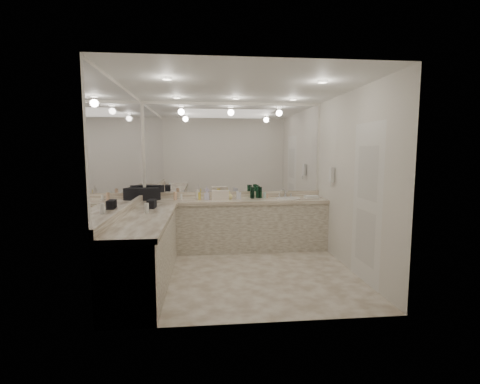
{
  "coord_description": "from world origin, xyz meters",
  "views": [
    {
      "loc": [
        -0.51,
        -4.81,
        1.73
      ],
      "look_at": [
        0.01,
        0.4,
        1.12
      ],
      "focal_mm": 26.0,
      "sensor_mm": 36.0,
      "label": 1
    }
  ],
  "objects": [
    {
      "name": "soap_bottle_b",
      "position": [
        -0.48,
        1.16,
        0.99
      ],
      "size": [
        0.1,
        0.1,
        0.18
      ],
      "primitive_type": "imported",
      "rotation": [
        0.0,
        0.0,
        -0.24
      ],
      "color": "white",
      "rests_on": "vanity_back_top"
    },
    {
      "name": "amenity_bottle_0",
      "position": [
        -0.93,
        1.22,
        0.95
      ],
      "size": [
        0.04,
        0.04,
        0.1
      ],
      "primitive_type": "cylinder",
      "color": "white",
      "rests_on": "vanity_back_top"
    },
    {
      "name": "backsplash_back",
      "position": [
        0.0,
        1.48,
        0.95
      ],
      "size": [
        3.2,
        0.04,
        0.1
      ],
      "primitive_type": "cube",
      "color": "silver",
      "rests_on": "vanity_back_top"
    },
    {
      "name": "wall_phone",
      "position": [
        1.56,
        0.7,
        1.35
      ],
      "size": [
        0.06,
        0.1,
        0.24
      ],
      "primitive_type": "cube",
      "color": "white",
      "rests_on": "wall_right"
    },
    {
      "name": "vanity_back_base",
      "position": [
        0.0,
        1.2,
        0.42
      ],
      "size": [
        3.2,
        0.6,
        0.84
      ],
      "primitive_type": "cube",
      "color": "beige",
      "rests_on": "floor"
    },
    {
      "name": "wall_back",
      "position": [
        0.0,
        1.5,
        1.3
      ],
      "size": [
        3.2,
        0.02,
        2.6
      ],
      "primitive_type": "cube",
      "color": "silver",
      "rests_on": "floor"
    },
    {
      "name": "vanity_back_top",
      "position": [
        0.0,
        1.19,
        0.87
      ],
      "size": [
        3.2,
        0.64,
        0.06
      ],
      "primitive_type": "cube",
      "color": "silver",
      "rests_on": "vanity_back_base"
    },
    {
      "name": "backsplash_left",
      "position": [
        -1.58,
        0.0,
        0.95
      ],
      "size": [
        0.04,
        3.0,
        0.1
      ],
      "primitive_type": "cube",
      "color": "silver",
      "rests_on": "vanity_left_top"
    },
    {
      "name": "amenity_bottle_8",
      "position": [
        -0.09,
        1.23,
        0.93
      ],
      "size": [
        0.06,
        0.06,
        0.06
      ],
      "primitive_type": "cylinder",
      "color": "silver",
      "rests_on": "vanity_back_top"
    },
    {
      "name": "floor",
      "position": [
        0.0,
        0.0,
        0.0
      ],
      "size": [
        3.2,
        3.2,
        0.0
      ],
      "primitive_type": "plane",
      "color": "beige",
      "rests_on": "ground"
    },
    {
      "name": "green_bottle_2",
      "position": [
        0.33,
        1.35,
        1.0
      ],
      "size": [
        0.07,
        0.07,
        0.2
      ],
      "primitive_type": "cylinder",
      "color": "#144C30",
      "rests_on": "vanity_back_top"
    },
    {
      "name": "sink",
      "position": [
        0.95,
        1.2,
        0.9
      ],
      "size": [
        0.44,
        0.44,
        0.03
      ],
      "primitive_type": "cylinder",
      "color": "white",
      "rests_on": "vanity_back_top"
    },
    {
      "name": "vanity_left_base",
      "position": [
        -1.3,
        -0.3,
        0.42
      ],
      "size": [
        0.6,
        2.4,
        0.84
      ],
      "primitive_type": "cube",
      "color": "beige",
      "rests_on": "floor"
    },
    {
      "name": "cream_cosmetic_case",
      "position": [
        -0.25,
        1.16,
        0.98
      ],
      "size": [
        0.3,
        0.2,
        0.17
      ],
      "primitive_type": "cube",
      "rotation": [
        0.0,
        0.0,
        -0.07
      ],
      "color": "silver",
      "rests_on": "vanity_back_top"
    },
    {
      "name": "soap_bottle_c",
      "position": [
        -0.1,
        1.15,
        0.97
      ],
      "size": [
        0.15,
        0.15,
        0.15
      ],
      "primitive_type": "imported",
      "rotation": [
        0.0,
        0.0,
        -0.4
      ],
      "color": "#E5D68A",
      "rests_on": "vanity_back_top"
    },
    {
      "name": "door",
      "position": [
        1.59,
        -0.5,
        1.05
      ],
      "size": [
        0.02,
        0.82,
        2.1
      ],
      "primitive_type": "cube",
      "color": "white",
      "rests_on": "wall_right"
    },
    {
      "name": "mirror_back",
      "position": [
        0.0,
        1.49,
        1.77
      ],
      "size": [
        3.12,
        0.01,
        1.55
      ],
      "primitive_type": "cube",
      "color": "white",
      "rests_on": "wall_back"
    },
    {
      "name": "amenity_bottle_1",
      "position": [
        0.08,
        1.18,
        0.96
      ],
      "size": [
        0.06,
        0.06,
        0.13
      ],
      "primitive_type": "cylinder",
      "color": "silver",
      "rests_on": "vanity_back_top"
    },
    {
      "name": "faucet",
      "position": [
        0.95,
        1.41,
        0.97
      ],
      "size": [
        0.24,
        0.16,
        0.14
      ],
      "primitive_type": "cube",
      "color": "silver",
      "rests_on": "vanity_back_top"
    },
    {
      "name": "amenity_bottle_2",
      "position": [
        -0.61,
        1.19,
        0.96
      ],
      "size": [
        0.05,
        0.05,
        0.13
      ],
      "primitive_type": "cylinder",
      "color": "#F2D84C",
      "rests_on": "vanity_back_top"
    },
    {
      "name": "lotion_left",
      "position": [
        -1.3,
        -0.09,
        0.97
      ],
      "size": [
        0.06,
        0.06,
        0.14
      ],
      "primitive_type": "cylinder",
      "color": "white",
      "rests_on": "vanity_left_top"
    },
    {
      "name": "amenity_bottle_6",
      "position": [
        -0.26,
        1.29,
        0.97
      ],
      "size": [
        0.06,
        0.06,
        0.14
      ],
      "primitive_type": "cylinder",
      "color": "#F2D84C",
      "rests_on": "vanity_back_top"
    },
    {
      "name": "amenity_bottle_4",
      "position": [
        -1.03,
        1.2,
        0.97
      ],
      "size": [
        0.06,
        0.06,
        0.14
      ],
      "primitive_type": "cylinder",
      "color": "#E0B28C",
      "rests_on": "vanity_back_top"
    },
    {
      "name": "green_bottle_0",
      "position": [
        0.47,
        1.3,
        1.0
      ],
      "size": [
        0.06,
        0.06,
        0.2
      ],
      "primitive_type": "cylinder",
      "color": "#144C30",
      "rests_on": "vanity_back_top"
    },
    {
      "name": "green_bottle_3",
      "position": [
        0.32,
        1.25,
        1.0
      ],
      "size": [
        0.07,
        0.07,
        0.2
      ],
      "primitive_type": "cylinder",
      "color": "#144C30",
      "rests_on": "vanity_back_top"
    },
    {
      "name": "amenity_bottle_5",
      "position": [
        0.04,
        1.17,
        0.97
      ],
      "size": [
        0.04,
        0.04,
        0.15
      ],
      "primitive_type": "cylinder",
      "color": "silver",
      "rests_on": "vanity_back_top"
    },
    {
      "name": "hand_towel",
      "position": [
        1.39,
        1.23,
        0.92
      ],
      "size": [
        0.24,
        0.16,
        0.04
      ],
      "primitive_type": "cube",
      "rotation": [
        0.0,
        0.0,
        0.01
      ],
      "color": "white",
      "rests_on": "vanity_back_top"
    },
    {
      "name": "wall_right",
      "position": [
        1.6,
        0.0,
        1.3
      ],
      "size": [
        0.02,
        3.0,
        2.6
      ],
      "primitive_type": "cube",
      "color": "silver",
      "rests_on": "floor"
    },
    {
      "name": "soap_bottle_a",
      "position": [
        -0.64,
        1.21,
        1.0
      ],
      "size": [
        0.08,
        0.08,
        0.21
      ],
      "primitive_type": "imported",
      "rotation": [
        0.0,
        0.0,
        0.04
      ],
      "color": "white",
      "rests_on": "vanity_back_top"
    },
    {
      "name": "vanity_left_top",
      "position": [
        -1.29,
        -0.3,
        0.87
      ],
      "size": [
        0.64,
        2.42,
        0.06
      ],
      "primitive_type": "cube",
      "color": "silver",
      "rests_on": "vanity_left_base"
    },
    {
      "name": "black_bag_spill",
      "position": [
        -1.3,
        0.36,
        0.96
      ],
      "size": [
        0.12,
        0.24,
        0.13
      ],
      "primitive_type": "cube",
      "rotation": [
        0.0,
        0.0,
        -0.04
      ],
      "color": "black",
      "rests_on": "vanity_left_top"
    },
    {
      "name": "mirror_left",
      "position": [
        -1.59,
        0.0,
        1.77
      ],
      "size": [
        0.01,
        2.92,
        1.55
      ],
      "primitive_type": "cube",
      "color": "white",
      "rests_on": "wall_left"
    },
    {
      "name": "green_bottle_1",
      "position": [
        0.43,
        1.3,
        1.01
      ],
      "size": [
        0.07,
        0.07,
        0.21
      ],
      "primitive_type": "cylinder",
      "color": "#144C30",
      "rests_on": "vanity_back_top"
    },
    {
      "name": "black_toiletry_bag",
      "position": [
        -1.49,
        1.26,
        1.01
      ],
      "size": [
        0.43,
        0.34,
        0.21
      ],
      "primitive_type": "cube",
      "rotation": [
        0.0,
        0.0,
        0.31
      ],
      "color": "black",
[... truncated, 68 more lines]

